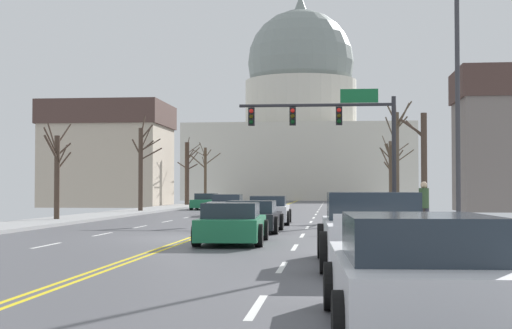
# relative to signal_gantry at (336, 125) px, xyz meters

# --- Properties ---
(ground) EXTENTS (20.00, 180.00, 0.20)m
(ground) POSITION_rel_signal_gantry_xyz_m (-4.73, -14.30, -4.79)
(ground) COLOR #4C4C51
(signal_gantry) EXTENTS (7.91, 0.41, 6.49)m
(signal_gantry) POSITION_rel_signal_gantry_xyz_m (0.00, 0.00, 0.00)
(signal_gantry) COLOR #28282D
(signal_gantry) RESTS_ON ground
(street_lamp_right) EXTENTS (2.36, 0.24, 8.92)m
(street_lamp_right) POSITION_rel_signal_gantry_xyz_m (3.19, -15.65, 0.55)
(street_lamp_right) COLOR #333338
(street_lamp_right) RESTS_ON ground
(capitol_building) EXTENTS (30.91, 21.19, 29.73)m
(capitol_building) POSITION_rel_signal_gantry_xyz_m (-4.73, 70.19, 5.86)
(capitol_building) COLOR beige
(capitol_building) RESTS_ON ground
(sedan_near_00) EXTENTS (2.06, 4.74, 1.27)m
(sedan_near_00) POSITION_rel_signal_gantry_xyz_m (-3.09, -4.07, -4.22)
(sedan_near_00) COLOR silver
(sedan_near_00) RESTS_ON ground
(sedan_near_01) EXTENTS (2.12, 4.24, 1.16)m
(sedan_near_01) POSITION_rel_signal_gantry_xyz_m (-3.15, -10.56, -4.27)
(sedan_near_01) COLOR black
(sedan_near_01) RESTS_ON ground
(sedan_near_02) EXTENTS (2.05, 4.52, 1.20)m
(sedan_near_02) POSITION_rel_signal_gantry_xyz_m (-3.12, -16.31, -4.25)
(sedan_near_02) COLOR #1E7247
(sedan_near_02) RESTS_ON ground
(pickup_truck_near_03) EXTENTS (2.49, 5.30, 1.53)m
(pickup_truck_near_03) POSITION_rel_signal_gantry_xyz_m (0.67, -22.15, -4.12)
(pickup_truck_near_03) COLOR silver
(pickup_truck_near_03) RESTS_ON ground
(sedan_near_04) EXTENTS (2.08, 4.59, 1.32)m
(sedan_near_04) POSITION_rel_signal_gantry_xyz_m (0.71, -29.61, -4.18)
(sedan_near_04) COLOR silver
(sedan_near_04) RESTS_ON ground
(sedan_oncoming_00) EXTENTS (2.19, 4.61, 1.26)m
(sedan_oncoming_00) POSITION_rel_signal_gantry_xyz_m (-6.44, 6.27, -4.21)
(sedan_oncoming_00) COLOR silver
(sedan_oncoming_00) RESTS_ON ground
(sedan_oncoming_01) EXTENTS (2.05, 4.26, 1.23)m
(sedan_oncoming_01) POSITION_rel_signal_gantry_xyz_m (-9.83, 18.72, -4.24)
(sedan_oncoming_01) COLOR #1E7247
(sedan_oncoming_01) RESTS_ON ground
(flank_building_00) EXTENTS (10.40, 8.75, 9.09)m
(flank_building_00) POSITION_rel_signal_gantry_xyz_m (-19.87, 26.62, -0.20)
(flank_building_00) COLOR #B2A38E
(flank_building_00) RESTS_ON ground
(bare_tree_00) EXTENTS (1.47, 2.09, 6.29)m
(bare_tree_00) POSITION_rel_signal_gantry_xyz_m (3.33, 4.10, -1.55)
(bare_tree_00) COLOR brown
(bare_tree_00) RESTS_ON ground
(bare_tree_01) EXTENTS (2.95, 2.01, 6.15)m
(bare_tree_01) POSITION_rel_signal_gantry_xyz_m (-12.87, 36.27, -1.59)
(bare_tree_01) COLOR #4C3D2D
(bare_tree_01) RESTS_ON ground
(bare_tree_02) EXTENTS (2.32, 2.40, 4.33)m
(bare_tree_02) POSITION_rel_signal_gantry_xyz_m (3.61, 11.09, -2.28)
(bare_tree_02) COLOR #4C3D2D
(bare_tree_02) RESTS_ON ground
(bare_tree_03) EXTENTS (2.38, 1.73, 6.05)m
(bare_tree_03) POSITION_rel_signal_gantry_xyz_m (-13.22, 28.74, -1.76)
(bare_tree_03) COLOR #423328
(bare_tree_03) RESTS_ON ground
(bare_tree_04) EXTENTS (2.14, 2.66, 5.59)m
(bare_tree_04) POSITION_rel_signal_gantry_xyz_m (4.24, 20.38, -1.81)
(bare_tree_04) COLOR brown
(bare_tree_04) RESTS_ON ground
(bare_tree_05) EXTENTS (2.02, 2.18, 6.39)m
(bare_tree_05) POSITION_rel_signal_gantry_xyz_m (-12.81, 10.74, -1.62)
(bare_tree_05) COLOR #423328
(bare_tree_05) RESTS_ON ground
(bare_tree_06) EXTENTS (1.23, 1.21, 4.69)m
(bare_tree_06) POSITION_rel_signal_gantry_xyz_m (3.65, -5.59, -2.16)
(bare_tree_06) COLOR #423328
(bare_tree_06) RESTS_ON ground
(bare_tree_07) EXTENTS (1.51, 2.79, 4.69)m
(bare_tree_07) POSITION_rel_signal_gantry_xyz_m (-13.39, -3.14, -2.32)
(bare_tree_07) COLOR #423328
(bare_tree_07) RESTS_ON ground
(pedestrian_00) EXTENTS (0.35, 0.34, 1.70)m
(pedestrian_00) POSITION_rel_signal_gantry_xyz_m (2.88, -12.18, -3.73)
(pedestrian_00) COLOR #33333D
(pedestrian_00) RESTS_ON ground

